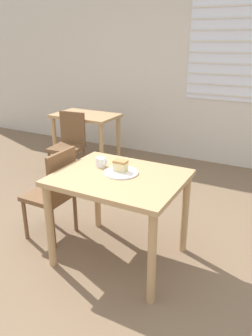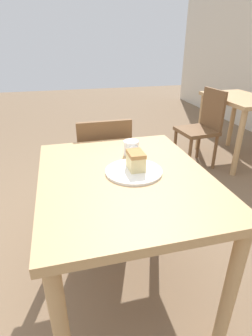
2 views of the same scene
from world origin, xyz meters
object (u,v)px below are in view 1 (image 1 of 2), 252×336
Objects in this scene: plate at (121,172)px; dining_table_near at (119,189)px; coffee_mug at (101,162)px; chair_near_window at (54,192)px; dining_table_far at (86,124)px; chair_far_corner at (69,143)px; cake_slice at (121,166)px.

dining_table_near is at bearing -77.44° from plate.
plate is 3.02× the size of coffee_mug.
chair_near_window reaches higher than dining_table_near.
coffee_mug reaches higher than dining_table_far.
plate reaches higher than dining_table_near.
plate is (1.49, -1.67, 0.16)m from dining_table_far.
dining_table_near is 3.58× the size of plate.
chair_far_corner is 9.45× the size of coffee_mug.
plate is at bearing 102.56° from dining_table_near.
plate is at bearing -44.91° from chair_far_corner.
chair_far_corner reaches higher than plate.
plate is (0.66, 0.04, 0.30)m from chair_near_window.
cake_slice reaches higher than coffee_mug.
chair_near_window reaches higher than cake_slice.
chair_near_window is at bearing -175.21° from cake_slice.
cake_slice is (0.65, 0.05, 0.35)m from chair_near_window.
dining_table_near is 0.18m from cake_slice.
cake_slice reaches higher than dining_table_far.
plate is at bearing 93.61° from chair_near_window.
chair_far_corner is (-1.46, 1.25, -0.18)m from dining_table_near.
cake_slice is at bearing 131.30° from plate.
chair_near_window is 1.47m from chair_far_corner.
coffee_mug is at bearing 100.99° from chair_near_window.
cake_slice is at bearing -48.31° from dining_table_far.
coffee_mug reaches higher than dining_table_near.
plate is 0.22m from coffee_mug.
chair_far_corner reaches higher than coffee_mug.
cake_slice is (-0.02, 0.06, 0.17)m from dining_table_near.
chair_far_corner is 1.90m from plate.
cake_slice is at bearing -9.40° from coffee_mug.
coffee_mug is at bearing -48.30° from chair_far_corner.
dining_table_far is 8.50× the size of cake_slice.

